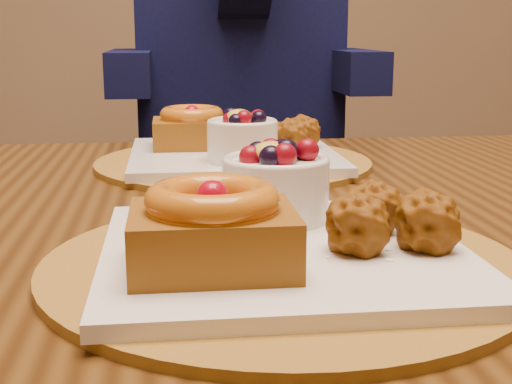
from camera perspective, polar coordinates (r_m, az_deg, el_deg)
dining_table at (r=0.80m, az=-0.36°, el=-6.30°), size 1.60×0.90×0.76m
place_setting_near at (r=0.56m, az=1.80°, el=-3.39°), size 0.38×0.38×0.09m
place_setting_far at (r=0.98m, az=-1.96°, el=3.51°), size 0.38×0.38×0.09m
chair_far at (r=1.75m, az=-1.02°, el=-3.29°), size 0.48×0.48×0.81m
diner at (r=1.68m, az=-1.47°, el=14.63°), size 0.57×0.54×0.93m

